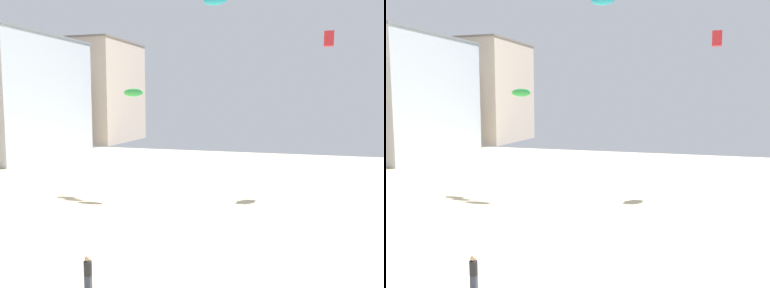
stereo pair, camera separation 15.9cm
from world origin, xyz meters
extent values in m
cube|color=#ADB7C1|center=(-27.50, 47.24, 8.21)|extent=(12.36, 19.12, 16.41)
cube|color=slate|center=(-27.50, 47.24, 16.56)|extent=(12.61, 19.50, 0.30)
cube|color=#C6B29E|center=(-27.50, 68.81, 9.18)|extent=(13.61, 16.22, 18.37)
cube|color=slate|center=(-27.50, 68.81, 18.52)|extent=(13.88, 16.55, 0.30)
cube|color=#383D4C|center=(3.58, 13.87, 0.40)|extent=(0.28, 0.18, 0.80)
cylinder|color=#262628|center=(3.58, 13.87, 1.10)|extent=(0.34, 0.34, 0.60)
sphere|color=tan|center=(3.58, 13.87, 1.52)|extent=(0.24, 0.24, 0.24)
ellipsoid|color=green|center=(-2.99, 32.83, 8.61)|extent=(1.84, 0.51, 0.71)
ellipsoid|color=#2DB7CC|center=(3.50, 36.65, 16.95)|extent=(2.17, 0.60, 0.84)
cube|color=red|center=(13.49, 38.38, 13.38)|extent=(0.83, 0.83, 1.30)
camera|label=1|loc=(12.30, -0.28, 8.10)|focal=37.82mm
camera|label=2|loc=(12.45, -0.23, 8.10)|focal=37.82mm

